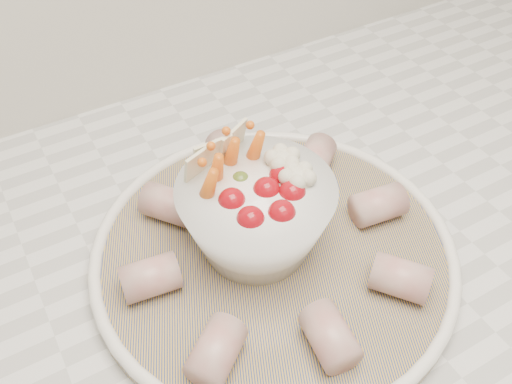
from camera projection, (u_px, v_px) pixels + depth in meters
serving_platter at (274, 252)px, 0.55m from camera, size 0.46×0.46×0.02m
veggie_bowl at (256, 213)px, 0.53m from camera, size 0.15×0.15×0.11m
cured_meat_rolls at (273, 238)px, 0.54m from camera, size 0.29×0.29×0.03m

